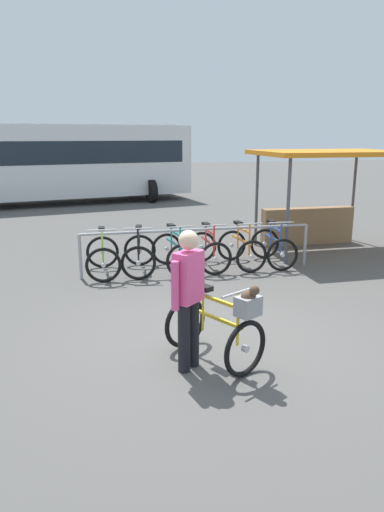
# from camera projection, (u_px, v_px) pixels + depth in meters

# --- Properties ---
(ground_plane) EXTENTS (80.00, 80.00, 0.00)m
(ground_plane) POSITION_uv_depth(u_px,v_px,m) (209.00, 339.00, 6.34)
(ground_plane) COLOR #514F4C
(bike_rack_rail) EXTENTS (4.61, 0.27, 0.88)m
(bike_rack_rail) POSITION_uv_depth(u_px,v_px,m) (199.00, 237.00, 9.30)
(bike_rack_rail) COLOR #99999E
(bike_rack_rail) RESTS_ON ground
(racked_bike_lime) EXTENTS (0.74, 1.13, 0.97)m
(racked_bike_lime) POSITION_uv_depth(u_px,v_px,m) (103.00, 256.00, 9.15)
(racked_bike_lime) COLOR black
(racked_bike_lime) RESTS_ON ground
(racked_bike_black) EXTENTS (0.86, 1.21, 0.97)m
(racked_bike_black) POSITION_uv_depth(u_px,v_px,m) (139.00, 255.00, 9.30)
(racked_bike_black) COLOR black
(racked_bike_black) RESTS_ON ground
(racked_bike_teal) EXTENTS (0.75, 1.16, 0.98)m
(racked_bike_teal) POSITION_uv_depth(u_px,v_px,m) (174.00, 253.00, 9.45)
(racked_bike_teal) COLOR black
(racked_bike_teal) RESTS_ON ground
(racked_bike_red) EXTENTS (0.68, 1.09, 0.97)m
(racked_bike_red) POSITION_uv_depth(u_px,v_px,m) (208.00, 251.00, 9.60)
(racked_bike_red) COLOR black
(racked_bike_red) RESTS_ON ground
(racked_bike_orange) EXTENTS (0.71, 1.11, 0.97)m
(racked_bike_orange) POSITION_uv_depth(u_px,v_px,m) (241.00, 249.00, 9.75)
(racked_bike_orange) COLOR black
(racked_bike_orange) RESTS_ON ground
(racked_bike_blue) EXTENTS (0.73, 1.15, 0.98)m
(racked_bike_blue) POSITION_uv_depth(u_px,v_px,m) (273.00, 247.00, 9.90)
(racked_bike_blue) COLOR black
(racked_bike_blue) RESTS_ON ground
(featured_bicycle) EXTENTS (1.07, 1.26, 1.09)m
(featured_bicycle) POSITION_uv_depth(u_px,v_px,m) (221.00, 326.00, 5.54)
(featured_bicycle) COLOR black
(featured_bicycle) RESTS_ON ground
(person_with_featured_bike) EXTENTS (0.43, 0.38, 1.64)m
(person_with_featured_bike) POSITION_uv_depth(u_px,v_px,m) (188.00, 294.00, 5.33)
(person_with_featured_bike) COLOR black
(person_with_featured_bike) RESTS_ON ground
(bus_distant) EXTENTS (10.26, 4.37, 3.08)m
(bus_distant) POSITION_uv_depth(u_px,v_px,m) (61.00, 159.00, 18.53)
(bus_distant) COLOR silver
(bus_distant) RESTS_ON ground
(market_stall) EXTENTS (3.18, 2.41, 2.30)m
(market_stall) POSITION_uv_depth(u_px,v_px,m) (318.00, 189.00, 11.16)
(market_stall) COLOR #4C4C51
(market_stall) RESTS_ON ground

